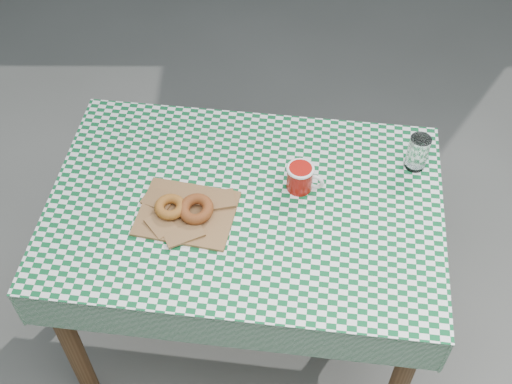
# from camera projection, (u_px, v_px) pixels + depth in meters

# --- Properties ---
(ground) EXTENTS (60.00, 60.00, 0.00)m
(ground) POSITION_uv_depth(u_px,v_px,m) (249.00, 288.00, 2.61)
(ground) COLOR #5A5A55
(ground) RESTS_ON ground
(table) EXTENTS (1.22, 0.89, 0.75)m
(table) POSITION_uv_depth(u_px,v_px,m) (246.00, 275.00, 2.21)
(table) COLOR brown
(table) RESTS_ON ground
(tablecloth) EXTENTS (1.24, 0.91, 0.01)m
(tablecloth) POSITION_uv_depth(u_px,v_px,m) (245.00, 204.00, 1.92)
(tablecloth) COLOR #0D5529
(tablecloth) RESTS_ON table
(paper_bag) EXTENTS (0.31, 0.27, 0.01)m
(paper_bag) POSITION_uv_depth(u_px,v_px,m) (187.00, 213.00, 1.89)
(paper_bag) COLOR #956141
(paper_bag) RESTS_ON tablecloth
(bagel_front) EXTENTS (0.12, 0.12, 0.03)m
(bagel_front) POSITION_uv_depth(u_px,v_px,m) (170.00, 207.00, 1.87)
(bagel_front) COLOR #A45422
(bagel_front) RESTS_ON paper_bag
(bagel_back) EXTENTS (0.14, 0.14, 0.03)m
(bagel_back) POSITION_uv_depth(u_px,v_px,m) (196.00, 209.00, 1.87)
(bagel_back) COLOR brown
(bagel_back) RESTS_ON paper_bag
(coffee_mug) EXTENTS (0.19, 0.19, 0.09)m
(coffee_mug) POSITION_uv_depth(u_px,v_px,m) (300.00, 178.00, 1.93)
(coffee_mug) COLOR #A1100A
(coffee_mug) RESTS_ON tablecloth
(drinking_glass) EXTENTS (0.07, 0.07, 0.11)m
(drinking_glass) POSITION_uv_depth(u_px,v_px,m) (418.00, 152.00, 1.97)
(drinking_glass) COLOR white
(drinking_glass) RESTS_ON tablecloth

